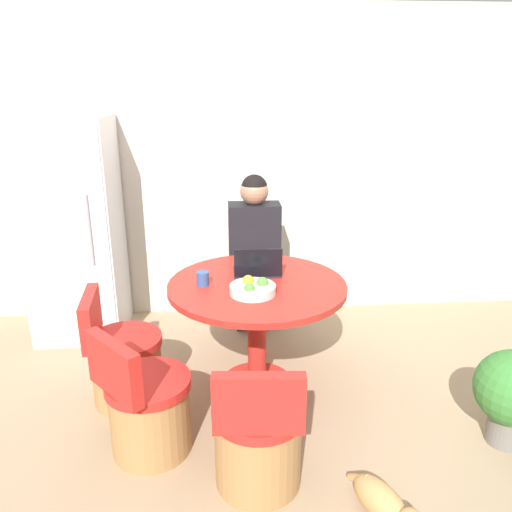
{
  "coord_description": "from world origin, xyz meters",
  "views": [
    {
      "loc": [
        -0.14,
        -2.7,
        1.99
      ],
      "look_at": [
        0.08,
        0.36,
        0.92
      ],
      "focal_mm": 35.0,
      "sensor_mm": 36.0,
      "label": 1
    }
  ],
  "objects_px": {
    "person_seated": "(254,249)",
    "laptop": "(257,269)",
    "chair_near_left_corner": "(147,410)",
    "fruit_bowl": "(253,288)",
    "dining_table": "(257,309)",
    "chair_left_side": "(124,364)",
    "refrigerator": "(74,231)",
    "chair_near_camera": "(258,440)",
    "cat": "(383,502)"
  },
  "relations": [
    {
      "from": "person_seated",
      "to": "laptop",
      "type": "height_order",
      "value": "person_seated"
    },
    {
      "from": "chair_near_left_corner",
      "to": "fruit_bowl",
      "type": "relative_size",
      "value": 2.69
    },
    {
      "from": "dining_table",
      "to": "laptop",
      "type": "relative_size",
      "value": 3.66
    },
    {
      "from": "chair_left_side",
      "to": "person_seated",
      "type": "distance_m",
      "value": 1.35
    },
    {
      "from": "refrigerator",
      "to": "chair_near_camera",
      "type": "xyz_separation_m",
      "value": [
        1.33,
        -1.81,
        -0.62
      ]
    },
    {
      "from": "chair_near_camera",
      "to": "fruit_bowl",
      "type": "relative_size",
      "value": 2.69
    },
    {
      "from": "chair_near_left_corner",
      "to": "refrigerator",
      "type": "bearing_deg",
      "value": -15.62
    },
    {
      "from": "chair_near_left_corner",
      "to": "cat",
      "type": "distance_m",
      "value": 1.32
    },
    {
      "from": "refrigerator",
      "to": "fruit_bowl",
      "type": "distance_m",
      "value": 1.74
    },
    {
      "from": "laptop",
      "to": "fruit_bowl",
      "type": "height_order",
      "value": "laptop"
    },
    {
      "from": "chair_near_camera",
      "to": "fruit_bowl",
      "type": "distance_m",
      "value": 0.89
    },
    {
      "from": "refrigerator",
      "to": "laptop",
      "type": "relative_size",
      "value": 5.62
    },
    {
      "from": "person_seated",
      "to": "chair_near_left_corner",
      "type": "bearing_deg",
      "value": 63.2
    },
    {
      "from": "chair_near_left_corner",
      "to": "person_seated",
      "type": "relative_size",
      "value": 0.57
    },
    {
      "from": "laptop",
      "to": "cat",
      "type": "xyz_separation_m",
      "value": [
        0.51,
        -1.29,
        -0.73
      ]
    },
    {
      "from": "chair_near_left_corner",
      "to": "person_seated",
      "type": "bearing_deg",
      "value": -68.04
    },
    {
      "from": "chair_left_side",
      "to": "laptop",
      "type": "bearing_deg",
      "value": -81.02
    },
    {
      "from": "refrigerator",
      "to": "chair_near_camera",
      "type": "bearing_deg",
      "value": -53.81
    },
    {
      "from": "dining_table",
      "to": "person_seated",
      "type": "relative_size",
      "value": 0.86
    },
    {
      "from": "cat",
      "to": "chair_near_camera",
      "type": "bearing_deg",
      "value": -143.8
    },
    {
      "from": "dining_table",
      "to": "fruit_bowl",
      "type": "height_order",
      "value": "fruit_bowl"
    },
    {
      "from": "person_seated",
      "to": "fruit_bowl",
      "type": "distance_m",
      "value": 0.97
    },
    {
      "from": "laptop",
      "to": "chair_near_left_corner",
      "type": "bearing_deg",
      "value": 47.08
    },
    {
      "from": "chair_near_camera",
      "to": "cat",
      "type": "relative_size",
      "value": 1.83
    },
    {
      "from": "chair_near_left_corner",
      "to": "laptop",
      "type": "height_order",
      "value": "laptop"
    },
    {
      "from": "dining_table",
      "to": "person_seated",
      "type": "distance_m",
      "value": 0.81
    },
    {
      "from": "fruit_bowl",
      "to": "cat",
      "type": "height_order",
      "value": "fruit_bowl"
    },
    {
      "from": "chair_left_side",
      "to": "chair_near_camera",
      "type": "bearing_deg",
      "value": -139.63
    },
    {
      "from": "cat",
      "to": "person_seated",
      "type": "bearing_deg",
      "value": 164.95
    },
    {
      "from": "dining_table",
      "to": "person_seated",
      "type": "xyz_separation_m",
      "value": [
        0.04,
        0.8,
        0.15
      ]
    },
    {
      "from": "dining_table",
      "to": "chair_left_side",
      "type": "relative_size",
      "value": 1.51
    },
    {
      "from": "chair_left_side",
      "to": "cat",
      "type": "xyz_separation_m",
      "value": [
        1.4,
        -1.06,
        -0.18
      ]
    },
    {
      "from": "chair_near_camera",
      "to": "refrigerator",
      "type": "bearing_deg",
      "value": -49.85
    },
    {
      "from": "dining_table",
      "to": "refrigerator",
      "type": "bearing_deg",
      "value": 145.96
    },
    {
      "from": "chair_near_left_corner",
      "to": "chair_left_side",
      "type": "relative_size",
      "value": 1.0
    },
    {
      "from": "chair_left_side",
      "to": "fruit_bowl",
      "type": "relative_size",
      "value": 2.69
    },
    {
      "from": "chair_near_camera",
      "to": "dining_table",
      "type": "bearing_deg",
      "value": -90.0
    },
    {
      "from": "dining_table",
      "to": "cat",
      "type": "distance_m",
      "value": 1.35
    },
    {
      "from": "laptop",
      "to": "fruit_bowl",
      "type": "xyz_separation_m",
      "value": [
        -0.05,
        -0.31,
        -0.01
      ]
    },
    {
      "from": "refrigerator",
      "to": "cat",
      "type": "distance_m",
      "value": 2.93
    },
    {
      "from": "dining_table",
      "to": "chair_near_left_corner",
      "type": "height_order",
      "value": "dining_table"
    },
    {
      "from": "dining_table",
      "to": "chair_near_left_corner",
      "type": "xyz_separation_m",
      "value": [
        -0.66,
        -0.58,
        -0.33
      ]
    },
    {
      "from": "chair_near_left_corner",
      "to": "chair_near_camera",
      "type": "height_order",
      "value": "same"
    },
    {
      "from": "chair_near_left_corner",
      "to": "chair_left_side",
      "type": "bearing_deg",
      "value": -17.97
    },
    {
      "from": "refrigerator",
      "to": "laptop",
      "type": "xyz_separation_m",
      "value": [
        1.4,
        -0.79,
        -0.07
      ]
    },
    {
      "from": "cat",
      "to": "laptop",
      "type": "bearing_deg",
      "value": 172.47
    },
    {
      "from": "chair_near_left_corner",
      "to": "person_seated",
      "type": "xyz_separation_m",
      "value": [
        0.7,
        1.38,
        0.48
      ]
    },
    {
      "from": "chair_left_side",
      "to": "cat",
      "type": "relative_size",
      "value": 1.83
    },
    {
      "from": "chair_near_left_corner",
      "to": "cat",
      "type": "xyz_separation_m",
      "value": [
        1.18,
        -0.56,
        -0.18
      ]
    },
    {
      "from": "refrigerator",
      "to": "fruit_bowl",
      "type": "bearing_deg",
      "value": -39.26
    }
  ]
}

